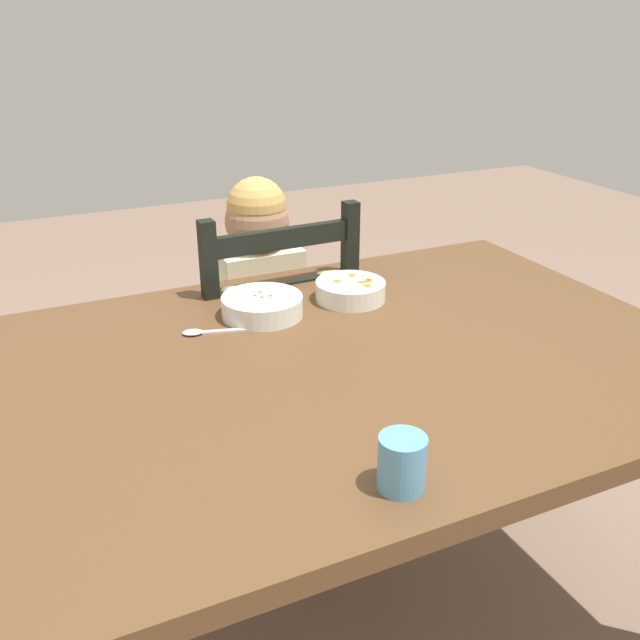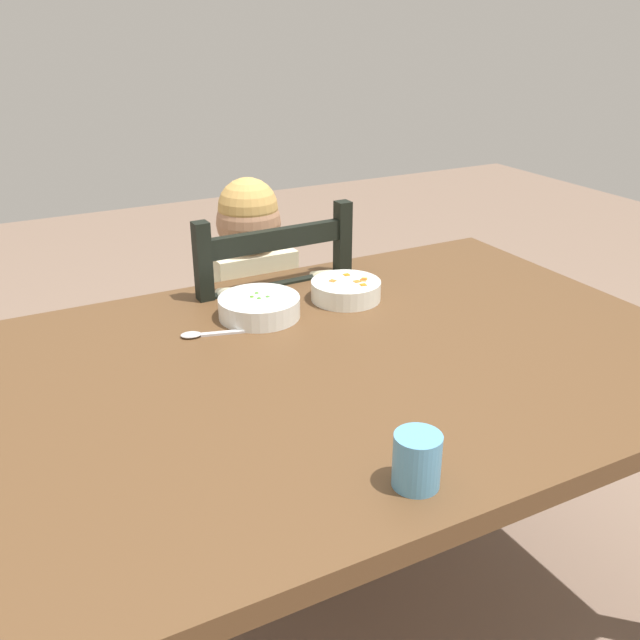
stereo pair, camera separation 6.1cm
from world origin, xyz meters
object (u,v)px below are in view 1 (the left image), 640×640
at_px(dining_chair, 265,357).
at_px(drinking_cup, 402,463).
at_px(bowl_of_peas, 262,305).
at_px(spoon, 202,332).
at_px(bowl_of_carrots, 351,290).
at_px(child_figure, 263,297).
at_px(dining_table, 313,397).

bearing_deg(dining_chair, drinking_cup, -99.08).
distance_m(bowl_of_peas, spoon, 0.16).
bearing_deg(bowl_of_peas, bowl_of_carrots, -0.01).
bearing_deg(child_figure, bowl_of_carrots, -69.16).
bearing_deg(bowl_of_peas, spoon, -166.35).
distance_m(spoon, drinking_cup, 0.64).
bearing_deg(spoon, dining_chair, 51.85).
distance_m(child_figure, spoon, 0.43).
bearing_deg(dining_table, drinking_cup, -96.57).
distance_m(bowl_of_peas, bowl_of_carrots, 0.22).
height_order(dining_table, child_figure, child_figure).
distance_m(bowl_of_peas, drinking_cup, 0.67).
bearing_deg(spoon, drinking_cup, -80.16).
relative_size(dining_table, drinking_cup, 19.02).
distance_m(dining_chair, child_figure, 0.19).
xyz_separation_m(dining_chair, drinking_cup, (-0.15, -0.97, 0.31)).
distance_m(child_figure, bowl_of_carrots, 0.33).
relative_size(bowl_of_peas, spoon, 1.33).
bearing_deg(bowl_of_peas, child_figure, 69.19).
height_order(dining_table, drinking_cup, drinking_cup).
relative_size(dining_table, bowl_of_carrots, 9.65).
relative_size(bowl_of_carrots, spoon, 1.20).
bearing_deg(child_figure, drinking_cup, -99.05).
height_order(dining_chair, bowl_of_carrots, dining_chair).
height_order(bowl_of_peas, bowl_of_carrots, bowl_of_peas).
relative_size(dining_table, spoon, 11.59).
distance_m(child_figure, bowl_of_peas, 0.33).
height_order(dining_table, spoon, spoon).
relative_size(child_figure, drinking_cup, 11.22).
relative_size(child_figure, spoon, 6.84).
relative_size(dining_chair, bowl_of_carrots, 5.39).
bearing_deg(bowl_of_peas, dining_chair, 69.33).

